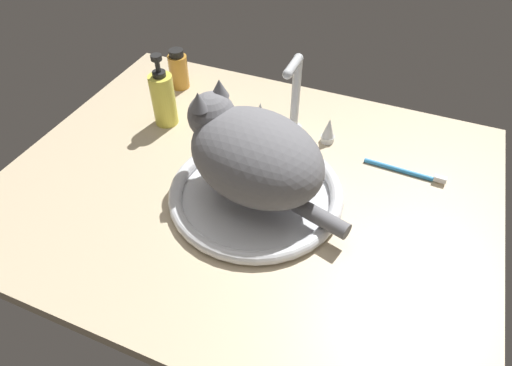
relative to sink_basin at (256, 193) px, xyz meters
The scene contains 8 objects.
countertop 5.70cm from the sink_basin, 136.61° to the left, with size 103.66×82.55×3.00cm, color #CCB793.
sink_basin is the anchor object (origin of this frame).
faucet 23.99cm from the sink_basin, 90.00° to the left, with size 20.49×10.06×20.95cm.
cat 10.23cm from the sink_basin, 163.97° to the left, with size 37.11×27.68×19.50cm.
soap_pump_bottle 35.02cm from the sink_basin, 152.92° to the left, with size 5.72×5.72×18.32cm.
amber_bottle 48.11cm from the sink_basin, 138.60° to the left, with size 5.15×5.15×10.94cm.
metal_jar 29.65cm from the sink_basin, 132.82° to the left, with size 6.70×6.70×6.17cm.
toothbrush 33.83cm from the sink_basin, 34.82° to the left, with size 17.76×1.83×1.70cm.
Camera 1 is at (27.84, -61.83, 68.28)cm, focal length 30.52 mm.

